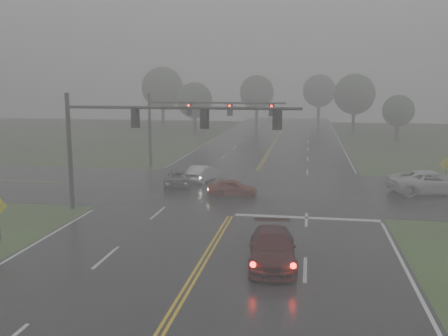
% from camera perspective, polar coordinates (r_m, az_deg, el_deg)
% --- Properties ---
extents(ground, '(180.00, 180.00, 0.00)m').
position_cam_1_polar(ground, '(17.16, -6.91, -17.74)').
color(ground, '#2E451D').
rests_on(ground, ground).
extents(main_road, '(18.00, 160.00, 0.02)m').
position_cam_1_polar(main_road, '(35.74, 2.21, -3.08)').
color(main_road, black).
rests_on(main_road, ground).
extents(cross_street, '(120.00, 14.00, 0.02)m').
position_cam_1_polar(cross_street, '(37.68, 2.60, -2.42)').
color(cross_street, black).
rests_on(cross_street, ground).
extents(stop_bar, '(8.50, 0.50, 0.01)m').
position_cam_1_polar(stop_bar, '(30.03, 9.39, -5.68)').
color(stop_bar, silver).
rests_on(stop_bar, ground).
extents(sedan_maroon, '(2.44, 5.16, 1.45)m').
position_cam_1_polar(sedan_maroon, '(22.49, 5.52, -10.88)').
color(sedan_maroon, '#380A0C').
rests_on(sedan_maroon, ground).
extents(sedan_red, '(3.67, 1.76, 1.21)m').
position_cam_1_polar(sedan_red, '(35.25, 0.98, -3.25)').
color(sedan_red, maroon).
rests_on(sedan_red, ground).
extents(sedan_silver, '(2.31, 4.21, 1.32)m').
position_cam_1_polar(sedan_silver, '(40.60, -2.45, -1.54)').
color(sedan_silver, silver).
rests_on(sedan_silver, ground).
extents(car_grey, '(2.91, 4.73, 1.22)m').
position_cam_1_polar(car_grey, '(39.20, -5.25, -1.97)').
color(car_grey, '#4E5155').
rests_on(car_grey, ground).
extents(pickup_white, '(6.42, 3.91, 1.66)m').
position_cam_1_polar(pickup_white, '(39.03, 22.54, -2.73)').
color(pickup_white, silver).
rests_on(pickup_white, ground).
extents(signal_gantry_near, '(14.46, 0.32, 7.31)m').
position_cam_1_polar(signal_gantry_near, '(30.66, -9.76, 4.46)').
color(signal_gantry_near, black).
rests_on(signal_gantry_near, ground).
extents(signal_gantry_far, '(12.77, 0.35, 6.95)m').
position_cam_1_polar(signal_gantry_far, '(46.24, -3.80, 5.94)').
color(signal_gantry_far, black).
rests_on(signal_gantry_far, ground).
extents(sign_diamond_east, '(1.04, 0.18, 2.51)m').
position_cam_1_polar(sign_diamond_east, '(40.28, 24.06, -0.02)').
color(sign_diamond_east, black).
rests_on(sign_diamond_east, ground).
extents(tree_nw_a, '(5.50, 5.50, 8.07)m').
position_cam_1_polar(tree_nw_a, '(77.53, -3.39, 7.74)').
color(tree_nw_a, '#362A23').
rests_on(tree_nw_a, ground).
extents(tree_ne_a, '(6.40, 6.40, 9.40)m').
position_cam_1_polar(tree_ne_a, '(81.66, 14.70, 8.16)').
color(tree_ne_a, '#362A23').
rests_on(tree_ne_a, ground).
extents(tree_n_mid, '(6.40, 6.40, 9.40)m').
position_cam_1_polar(tree_n_mid, '(93.89, 3.75, 8.60)').
color(tree_n_mid, '#362A23').
rests_on(tree_n_mid, ground).
extents(tree_e_near, '(4.33, 4.33, 6.37)m').
position_cam_1_polar(tree_e_near, '(72.44, 19.29, 6.19)').
color(tree_e_near, '#362A23').
rests_on(tree_e_near, ground).
extents(tree_nw_b, '(7.34, 7.34, 10.78)m').
position_cam_1_polar(tree_nw_b, '(89.57, -7.05, 9.09)').
color(tree_nw_b, '#362A23').
rests_on(tree_nw_b, ground).
extents(tree_n_far, '(6.61, 6.61, 9.71)m').
position_cam_1_polar(tree_n_far, '(103.47, 10.82, 8.66)').
color(tree_n_far, '#362A23').
rests_on(tree_n_far, ground).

